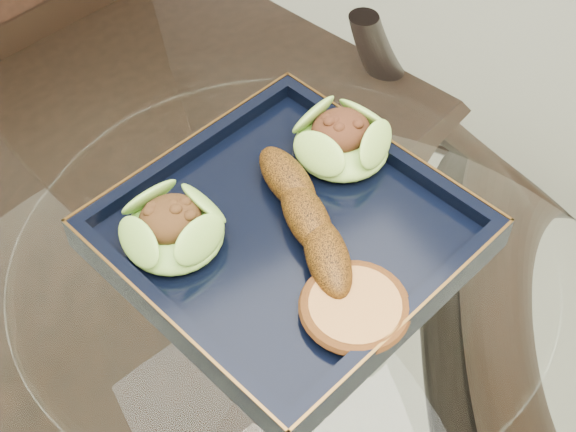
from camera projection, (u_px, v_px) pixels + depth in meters
dining_table at (284, 388)px, 0.79m from camera, size 1.13×1.13×0.77m
dining_chair at (163, 170)px, 1.12m from camera, size 0.47×0.47×0.89m
navy_plate at (288, 238)px, 0.69m from camera, size 0.32×0.32×0.02m
lettuce_wrap_left at (173, 230)px, 0.67m from camera, size 0.10×0.10×0.03m
lettuce_wrap_right at (342, 142)px, 0.73m from camera, size 0.09×0.09×0.03m
roasted_plantain at (307, 217)px, 0.67m from camera, size 0.07×0.17×0.03m
crumb_patty at (355, 309)px, 0.63m from camera, size 0.08×0.08×0.01m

